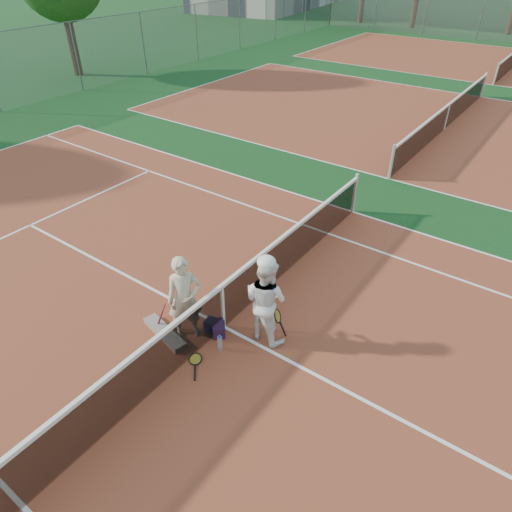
{
  "coord_description": "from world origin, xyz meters",
  "views": [
    {
      "loc": [
        4.19,
        -4.77,
        6.04
      ],
      "look_at": [
        0.0,
        1.04,
        1.05
      ],
      "focal_mm": 32.0,
      "sensor_mm": 36.0,
      "label": 1
    }
  ],
  "objects_px": {
    "racket_black_held": "(277,323)",
    "racket_spare": "(195,359)",
    "racket_red": "(164,317)",
    "sports_bag_purple": "(218,329)",
    "player_a": "(185,299)",
    "net_main": "(223,307)",
    "sports_bag_navy": "(214,326)",
    "water_bottle": "(220,343)",
    "player_b": "(266,300)"
  },
  "relations": [
    {
      "from": "player_b",
      "to": "racket_red",
      "type": "bearing_deg",
      "value": 34.13
    },
    {
      "from": "net_main",
      "to": "player_a",
      "type": "height_order",
      "value": "player_a"
    },
    {
      "from": "racket_red",
      "to": "racket_spare",
      "type": "relative_size",
      "value": 0.95
    },
    {
      "from": "player_b",
      "to": "sports_bag_navy",
      "type": "relative_size",
      "value": 5.2
    },
    {
      "from": "net_main",
      "to": "racket_black_held",
      "type": "xyz_separation_m",
      "value": [
        0.92,
        0.43,
        -0.22
      ]
    },
    {
      "from": "sports_bag_navy",
      "to": "player_a",
      "type": "bearing_deg",
      "value": -138.33
    },
    {
      "from": "net_main",
      "to": "player_b",
      "type": "xyz_separation_m",
      "value": [
        0.76,
        0.29,
        0.34
      ]
    },
    {
      "from": "racket_red",
      "to": "sports_bag_purple",
      "type": "height_order",
      "value": "racket_red"
    },
    {
      "from": "player_b",
      "to": "sports_bag_purple",
      "type": "height_order",
      "value": "player_b"
    },
    {
      "from": "sports_bag_navy",
      "to": "water_bottle",
      "type": "distance_m",
      "value": 0.47
    },
    {
      "from": "player_a",
      "to": "sports_bag_purple",
      "type": "bearing_deg",
      "value": -14.35
    },
    {
      "from": "racket_red",
      "to": "racket_spare",
      "type": "xyz_separation_m",
      "value": [
        0.98,
        -0.26,
        -0.27
      ]
    },
    {
      "from": "sports_bag_navy",
      "to": "sports_bag_purple",
      "type": "distance_m",
      "value": 0.1
    },
    {
      "from": "sports_bag_purple",
      "to": "water_bottle",
      "type": "bearing_deg",
      "value": -45.57
    },
    {
      "from": "racket_red",
      "to": "water_bottle",
      "type": "relative_size",
      "value": 1.91
    },
    {
      "from": "sports_bag_navy",
      "to": "sports_bag_purple",
      "type": "bearing_deg",
      "value": -1.57
    },
    {
      "from": "sports_bag_navy",
      "to": "net_main",
      "type": "bearing_deg",
      "value": 72.09
    },
    {
      "from": "player_b",
      "to": "water_bottle",
      "type": "height_order",
      "value": "player_b"
    },
    {
      "from": "net_main",
      "to": "player_b",
      "type": "bearing_deg",
      "value": 20.58
    },
    {
      "from": "net_main",
      "to": "sports_bag_navy",
      "type": "xyz_separation_m",
      "value": [
        -0.06,
        -0.2,
        -0.38
      ]
    },
    {
      "from": "net_main",
      "to": "player_a",
      "type": "bearing_deg",
      "value": -129.34
    },
    {
      "from": "water_bottle",
      "to": "sports_bag_navy",
      "type": "bearing_deg",
      "value": 142.54
    },
    {
      "from": "sports_bag_navy",
      "to": "water_bottle",
      "type": "xyz_separation_m",
      "value": [
        0.38,
        -0.29,
        0.02
      ]
    },
    {
      "from": "player_a",
      "to": "racket_spare",
      "type": "height_order",
      "value": "player_a"
    },
    {
      "from": "player_a",
      "to": "net_main",
      "type": "bearing_deg",
      "value": 1.44
    },
    {
      "from": "racket_red",
      "to": "sports_bag_purple",
      "type": "distance_m",
      "value": 1.03
    },
    {
      "from": "player_b",
      "to": "net_main",
      "type": "bearing_deg",
      "value": 24.27
    },
    {
      "from": "player_a",
      "to": "water_bottle",
      "type": "relative_size",
      "value": 5.62
    },
    {
      "from": "net_main",
      "to": "sports_bag_navy",
      "type": "distance_m",
      "value": 0.43
    },
    {
      "from": "sports_bag_purple",
      "to": "water_bottle",
      "type": "xyz_separation_m",
      "value": [
        0.28,
        -0.29,
        0.02
      ]
    },
    {
      "from": "player_a",
      "to": "water_bottle",
      "type": "height_order",
      "value": "player_a"
    },
    {
      "from": "player_b",
      "to": "water_bottle",
      "type": "xyz_separation_m",
      "value": [
        -0.45,
        -0.77,
        -0.7
      ]
    },
    {
      "from": "racket_red",
      "to": "sports_bag_purple",
      "type": "relative_size",
      "value": 1.78
    },
    {
      "from": "player_a",
      "to": "racket_red",
      "type": "xyz_separation_m",
      "value": [
        -0.45,
        -0.16,
        -0.56
      ]
    },
    {
      "from": "player_a",
      "to": "racket_spare",
      "type": "bearing_deg",
      "value": -86.66
    },
    {
      "from": "racket_black_held",
      "to": "sports_bag_purple",
      "type": "height_order",
      "value": "racket_black_held"
    },
    {
      "from": "racket_red",
      "to": "sports_bag_navy",
      "type": "xyz_separation_m",
      "value": [
        0.81,
        0.48,
        -0.16
      ]
    },
    {
      "from": "sports_bag_navy",
      "to": "water_bottle",
      "type": "relative_size",
      "value": 1.09
    },
    {
      "from": "racket_black_held",
      "to": "racket_spare",
      "type": "height_order",
      "value": "racket_black_held"
    },
    {
      "from": "player_a",
      "to": "sports_bag_navy",
      "type": "distance_m",
      "value": 0.86
    },
    {
      "from": "racket_red",
      "to": "racket_black_held",
      "type": "xyz_separation_m",
      "value": [
        1.79,
        1.11,
        -0.0
      ]
    },
    {
      "from": "racket_red",
      "to": "player_a",
      "type": "bearing_deg",
      "value": -13.23
    },
    {
      "from": "player_a",
      "to": "racket_black_held",
      "type": "distance_m",
      "value": 1.74
    },
    {
      "from": "net_main",
      "to": "water_bottle",
      "type": "bearing_deg",
      "value": -57.18
    },
    {
      "from": "water_bottle",
      "to": "player_a",
      "type": "bearing_deg",
      "value": -177.43
    },
    {
      "from": "player_b",
      "to": "racket_red",
      "type": "xyz_separation_m",
      "value": [
        -1.63,
        -0.96,
        -0.57
      ]
    },
    {
      "from": "player_a",
      "to": "player_b",
      "type": "height_order",
      "value": "player_b"
    },
    {
      "from": "racket_red",
      "to": "net_main",
      "type": "bearing_deg",
      "value": 5.3
    },
    {
      "from": "player_b",
      "to": "racket_spare",
      "type": "relative_size",
      "value": 2.84
    },
    {
      "from": "racket_red",
      "to": "racket_spare",
      "type": "height_order",
      "value": "racket_red"
    }
  ]
}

